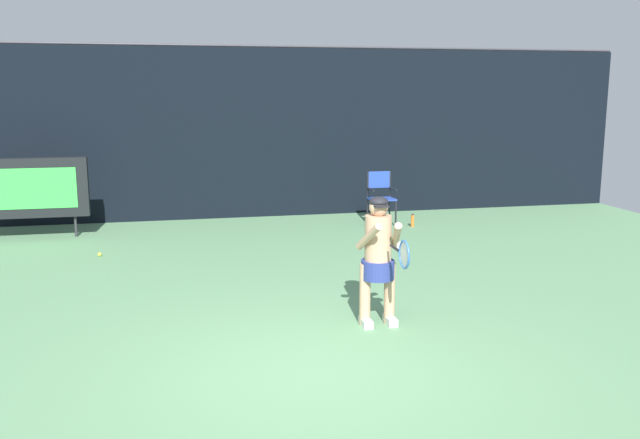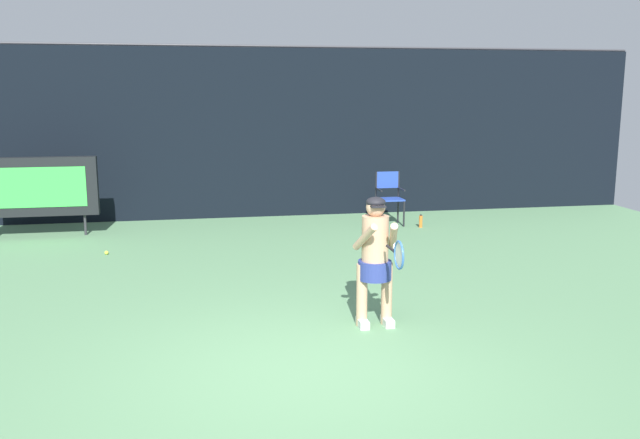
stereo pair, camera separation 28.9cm
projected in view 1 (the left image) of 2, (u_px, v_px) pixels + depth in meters
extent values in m
cube|color=#639566|center=(311.00, 374.00, 6.63)|extent=(18.00, 22.00, 0.02)
cube|color=black|center=(229.00, 134.00, 14.44)|extent=(18.00, 0.12, 3.60)
cylinder|color=#38383D|center=(227.00, 46.00, 14.10)|extent=(18.00, 0.05, 0.05)
cube|color=black|center=(26.00, 188.00, 12.47)|extent=(2.20, 0.20, 1.10)
cube|color=#3ED04C|center=(25.00, 189.00, 12.37)|extent=(1.80, 0.01, 0.75)
cylinder|color=#2D2D33|center=(76.00, 226.00, 12.79)|extent=(0.05, 0.05, 0.40)
cylinder|color=black|center=(373.00, 214.00, 13.67)|extent=(0.04, 0.04, 0.52)
cylinder|color=black|center=(396.00, 214.00, 13.77)|extent=(0.04, 0.04, 0.52)
cylinder|color=black|center=(367.00, 211.00, 14.06)|extent=(0.04, 0.04, 0.52)
cylinder|color=black|center=(389.00, 210.00, 14.16)|extent=(0.04, 0.04, 0.52)
cube|color=#2744A4|center=(382.00, 199.00, 13.86)|extent=(0.52, 0.44, 0.03)
cylinder|color=black|center=(368.00, 185.00, 13.96)|extent=(0.04, 0.04, 0.56)
cylinder|color=black|center=(390.00, 184.00, 14.06)|extent=(0.04, 0.04, 0.56)
cube|color=#2744A4|center=(379.00, 180.00, 13.99)|extent=(0.48, 0.02, 0.34)
cylinder|color=black|center=(371.00, 189.00, 13.77)|extent=(0.04, 0.44, 0.04)
cylinder|color=black|center=(393.00, 189.00, 13.88)|extent=(0.04, 0.44, 0.04)
cylinder|color=orange|center=(413.00, 221.00, 13.73)|extent=(0.07, 0.07, 0.24)
cylinder|color=black|center=(413.00, 214.00, 13.71)|extent=(0.03, 0.03, 0.03)
cube|color=white|center=(366.00, 322.00, 7.93)|extent=(0.11, 0.26, 0.09)
cube|color=white|center=(390.00, 321.00, 8.00)|extent=(0.11, 0.26, 0.09)
cylinder|color=tan|center=(365.00, 294.00, 7.92)|extent=(0.13, 0.13, 0.74)
cylinder|color=tan|center=(389.00, 293.00, 7.98)|extent=(0.13, 0.13, 0.74)
cylinder|color=navy|center=(378.00, 269.00, 7.90)|extent=(0.39, 0.39, 0.22)
cylinder|color=tan|center=(378.00, 239.00, 7.83)|extent=(0.31, 0.31, 0.56)
sphere|color=tan|center=(379.00, 207.00, 7.76)|extent=(0.22, 0.22, 0.22)
ellipsoid|color=black|center=(379.00, 202.00, 7.75)|extent=(0.22, 0.22, 0.12)
cube|color=black|center=(381.00, 206.00, 7.66)|extent=(0.17, 0.12, 0.02)
cylinder|color=tan|center=(369.00, 237.00, 7.62)|extent=(0.20, 0.47, 0.38)
cylinder|color=tan|center=(397.00, 235.00, 7.69)|extent=(0.20, 0.47, 0.38)
cylinder|color=white|center=(402.00, 247.00, 7.60)|extent=(0.13, 0.13, 0.12)
cylinder|color=black|center=(395.00, 248.00, 7.46)|extent=(0.03, 0.28, 0.03)
torus|color=#3468B3|center=(404.00, 254.00, 7.16)|extent=(0.02, 0.31, 0.31)
ellipsoid|color=silver|center=(404.00, 254.00, 7.16)|extent=(0.01, 0.26, 0.26)
sphere|color=#CCDB3D|center=(100.00, 254.00, 11.29)|extent=(0.07, 0.07, 0.07)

